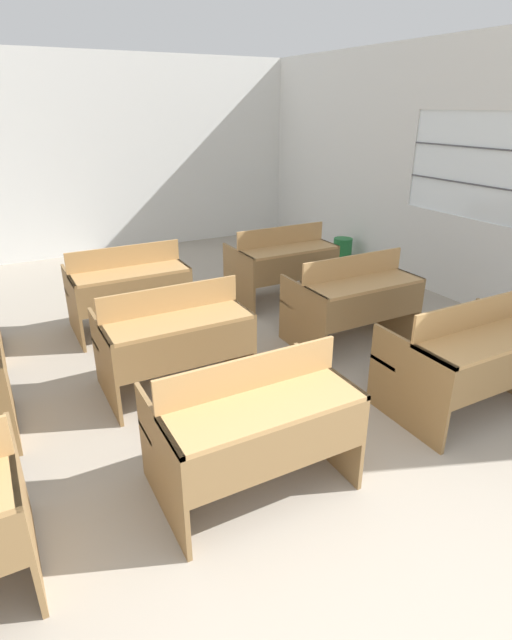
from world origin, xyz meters
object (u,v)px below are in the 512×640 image
at_px(bench_front_right, 468,356).
at_px(bench_third_right, 282,263).
at_px(wastepaper_bin, 342,251).
at_px(bench_second_right, 353,299).
at_px(bench_front_center, 253,423).
at_px(bench_second_center, 174,337).
at_px(bench_third_center, 129,287).

xyz_separation_m(bench_front_right, bench_third_right, (-0.00, 2.67, 0.00)).
distance_m(bench_front_right, wastepaper_bin, 3.85).
xyz_separation_m(bench_second_right, wastepaper_bin, (1.56, 2.17, -0.27)).
xyz_separation_m(bench_front_center, bench_second_center, (-0.01, 1.33, 0.00)).
bearing_deg(bench_second_right, bench_front_center, -143.35).
xyz_separation_m(bench_second_center, bench_second_right, (1.80, 0.01, 0.00)).
distance_m(bench_front_center, bench_third_center, 2.68).
height_order(bench_front_center, bench_third_right, same).
height_order(bench_second_center, bench_third_right, same).
bearing_deg(bench_second_right, bench_third_right, 89.68).
bearing_deg(bench_front_center, bench_third_right, 55.91).
bearing_deg(wastepaper_bin, bench_third_right, -151.36).
relative_size(bench_front_center, bench_third_center, 1.00).
relative_size(bench_front_center, bench_third_right, 1.00).
xyz_separation_m(bench_front_center, wastepaper_bin, (3.35, 3.51, -0.27)).
distance_m(bench_third_right, wastepaper_bin, 1.79).
distance_m(bench_front_center, bench_second_right, 2.24).
height_order(bench_front_center, bench_second_center, same).
bearing_deg(bench_front_right, bench_third_right, 90.04).
xyz_separation_m(bench_front_right, bench_third_center, (-1.81, 2.68, 0.00)).
height_order(bench_front_right, bench_third_center, same).
relative_size(bench_front_right, bench_third_right, 1.00).
xyz_separation_m(bench_front_center, bench_second_right, (1.80, 1.34, 0.00)).
bearing_deg(bench_third_right, bench_front_center, -124.09).
relative_size(bench_second_center, bench_third_center, 1.00).
height_order(bench_front_right, wastepaper_bin, bench_front_right).
distance_m(bench_front_right, bench_second_center, 2.25).
height_order(bench_front_right, bench_second_right, same).
distance_m(bench_third_center, bench_third_right, 1.81).
bearing_deg(bench_third_center, wastepaper_bin, 13.91).
bearing_deg(bench_front_center, bench_third_center, 90.22).
xyz_separation_m(bench_third_right, wastepaper_bin, (1.55, 0.85, -0.27)).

